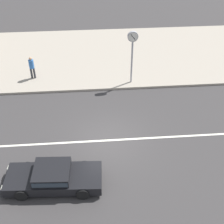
# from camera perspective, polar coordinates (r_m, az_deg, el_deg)

# --- Properties ---
(ground_plane) EXTENTS (160.00, 160.00, 0.00)m
(ground_plane) POSITION_cam_1_polar(r_m,az_deg,el_deg) (17.09, -0.75, -5.21)
(ground_plane) COLOR #383535
(lane_centre_stripe) EXTENTS (50.40, 0.14, 0.01)m
(lane_centre_stripe) POSITION_cam_1_polar(r_m,az_deg,el_deg) (17.09, -0.75, -5.20)
(lane_centre_stripe) COLOR silver
(lane_centre_stripe) RESTS_ON ground
(kerb_strip) EXTENTS (68.00, 10.00, 0.15)m
(kerb_strip) POSITION_cam_1_polar(r_m,az_deg,el_deg) (25.28, -2.39, 10.33)
(kerb_strip) COLOR #9E9384
(kerb_strip) RESTS_ON ground
(sedan_black_1) EXTENTS (4.57, 2.00, 1.06)m
(sedan_black_1) POSITION_cam_1_polar(r_m,az_deg,el_deg) (14.84, -10.74, -11.56)
(sedan_black_1) COLOR black
(sedan_black_1) RESTS_ON ground
(street_clock) EXTENTS (0.67, 0.22, 3.67)m
(street_clock) POSITION_cam_1_polar(r_m,az_deg,el_deg) (20.36, 3.76, 12.12)
(street_clock) COLOR #9E9EA3
(street_clock) RESTS_ON kerb_strip
(pedestrian_near_clock) EXTENTS (0.34, 0.34, 1.62)m
(pedestrian_near_clock) POSITION_cam_1_polar(r_m,az_deg,el_deg) (22.30, -14.48, 8.14)
(pedestrian_near_clock) COLOR #333338
(pedestrian_near_clock) RESTS_ON kerb_strip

